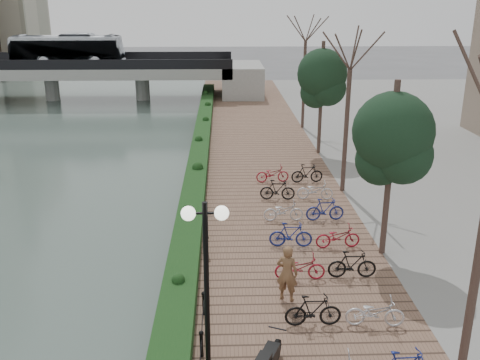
{
  "coord_description": "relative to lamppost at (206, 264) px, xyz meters",
  "views": [
    {
      "loc": [
        2.03,
        -9.1,
        9.56
      ],
      "look_at": [
        2.77,
        13.32,
        2.0
      ],
      "focal_mm": 40.0,
      "sensor_mm": 36.0,
      "label": 1
    }
  ],
  "objects": [
    {
      "name": "street_trees",
      "position": [
        6.37,
        11.35,
        -0.45
      ],
      "size": [
        3.2,
        37.12,
        6.8
      ],
      "color": "#31231D",
      "rests_on": "promenade"
    },
    {
      "name": "promenade",
      "position": [
        2.37,
        16.17,
        -3.88
      ],
      "size": [
        8.0,
        75.0,
        0.5
      ],
      "primitive_type": "cube",
      "color": "brown",
      "rests_on": "ground"
    },
    {
      "name": "hedge",
      "position": [
        -1.03,
        18.67,
        -3.33
      ],
      "size": [
        1.1,
        56.0,
        0.6
      ],
      "primitive_type": "cube",
      "color": "#143715",
      "rests_on": "promenade"
    },
    {
      "name": "lamppost",
      "position": [
        0.0,
        0.0,
        0.0
      ],
      "size": [
        1.02,
        0.32,
        5.07
      ],
      "color": "black",
      "rests_on": "promenade"
    },
    {
      "name": "pedestrian",
      "position": [
        2.37,
        4.46,
        -2.7
      ],
      "size": [
        0.8,
        0.68,
        1.87
      ],
      "primitive_type": "imported",
      "rotation": [
        0.0,
        0.0,
        2.75
      ],
      "color": "brown",
      "rests_on": "promenade"
    },
    {
      "name": "bridge",
      "position": [
        -16.24,
        43.67,
        -0.76
      ],
      "size": [
        36.0,
        10.77,
        6.5
      ],
      "color": "gray",
      "rests_on": "ground"
    },
    {
      "name": "bicycle_parking",
      "position": [
        3.86,
        8.27,
        -3.16
      ],
      "size": [
        2.4,
        17.32,
        1.0
      ],
      "color": "silver",
      "rests_on": "promenade"
    },
    {
      "name": "motorcycle",
      "position": [
        1.5,
        0.87,
        -3.14
      ],
      "size": [
        1.07,
        1.63,
        0.98
      ],
      "primitive_type": null,
      "rotation": [
        0.0,
        0.0,
        -0.4
      ],
      "color": "black",
      "rests_on": "promenade"
    }
  ]
}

